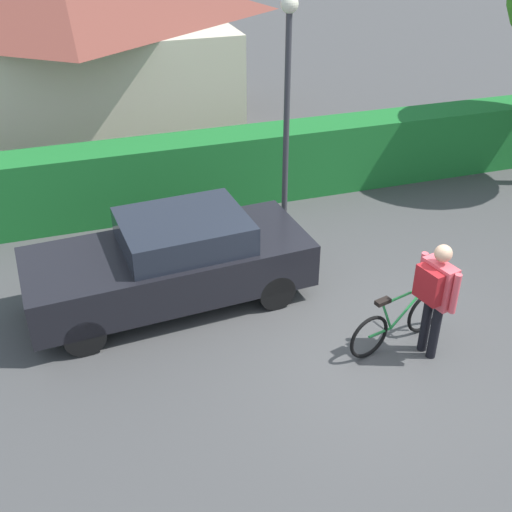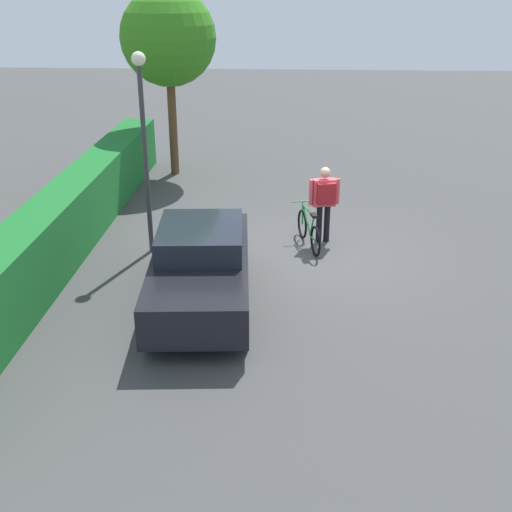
% 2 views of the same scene
% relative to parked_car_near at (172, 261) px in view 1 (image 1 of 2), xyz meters
% --- Properties ---
extents(ground_plane, '(60.00, 60.00, 0.00)m').
position_rel_parked_car_near_xyz_m(ground_plane, '(2.38, -2.00, -0.72)').
color(ground_plane, '#434343').
extents(hedge_row, '(14.19, 0.90, 1.41)m').
position_rel_parked_car_near_xyz_m(hedge_row, '(2.38, 3.16, -0.02)').
color(hedge_row, '#1B6A29').
rests_on(hedge_row, ground).
extents(house_distant, '(7.81, 5.93, 4.33)m').
position_rel_parked_car_near_xyz_m(house_distant, '(-0.73, 8.58, 1.49)').
color(house_distant, beige).
rests_on(house_distant, ground).
extents(parked_car_near, '(4.32, 1.98, 1.41)m').
position_rel_parked_car_near_xyz_m(parked_car_near, '(0.00, 0.00, 0.00)').
color(parked_car_near, black).
rests_on(parked_car_near, ground).
extents(bicycle, '(1.67, 0.62, 0.89)m').
position_rel_parked_car_near_xyz_m(bicycle, '(2.75, -2.00, -0.35)').
color(bicycle, black).
rests_on(bicycle, ground).
extents(person_rider, '(0.42, 0.67, 1.72)m').
position_rel_parked_car_near_xyz_m(person_rider, '(3.02, -2.33, 0.32)').
color(person_rider, black).
rests_on(person_rider, ground).
extents(street_lamp, '(0.28, 0.28, 4.16)m').
position_rel_parked_car_near_xyz_m(street_lamp, '(2.32, 1.40, 1.97)').
color(street_lamp, '#38383D').
rests_on(street_lamp, ground).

